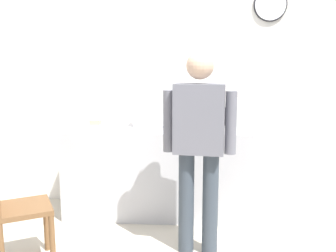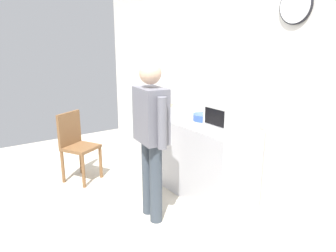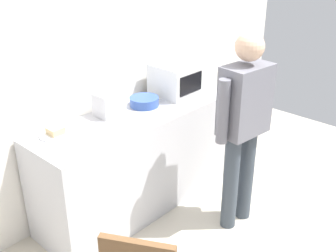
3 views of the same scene
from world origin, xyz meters
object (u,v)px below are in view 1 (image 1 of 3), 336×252
object	(u,v)px
person_standing	(199,138)
wooden_chair	(13,203)
sandwich_plate	(96,124)
salad_bowl	(176,124)
fork_utensil	(217,132)
spoon_utensil	(167,124)
microwave	(221,114)
toaster	(144,117)

from	to	relation	value
person_standing	wooden_chair	size ratio (longest dim) A/B	1.78
sandwich_plate	salad_bowl	size ratio (longest dim) A/B	0.98
sandwich_plate	wooden_chair	world-z (taller)	sandwich_plate
sandwich_plate	fork_utensil	size ratio (longest dim) A/B	1.50
person_standing	spoon_utensil	bearing A→B (deg)	106.71
spoon_utensil	person_standing	size ratio (longest dim) A/B	0.10
fork_utensil	person_standing	world-z (taller)	person_standing
microwave	sandwich_plate	size ratio (longest dim) A/B	1.97
microwave	salad_bowl	distance (m)	0.48
spoon_utensil	wooden_chair	size ratio (longest dim) A/B	0.18
wooden_chair	microwave	bearing A→B (deg)	36.04
microwave	fork_utensil	world-z (taller)	microwave
salad_bowl	fork_utensil	bearing A→B (deg)	-33.12
spoon_utensil	person_standing	xyz separation A→B (m)	(0.33, -1.10, 0.06)
sandwich_plate	person_standing	size ratio (longest dim) A/B	0.15
toaster	spoon_utensil	size ratio (longest dim) A/B	1.29
toaster	spoon_utensil	bearing A→B (deg)	29.74
salad_bowl	wooden_chair	size ratio (longest dim) A/B	0.28
sandwich_plate	spoon_utensil	xyz separation A→B (m)	(0.76, 0.14, -0.02)
microwave	wooden_chair	bearing A→B (deg)	-143.96
microwave	fork_utensil	size ratio (longest dim) A/B	2.94
spoon_utensil	sandwich_plate	bearing A→B (deg)	-169.81
microwave	person_standing	xyz separation A→B (m)	(-0.24, -0.89, -0.08)
microwave	salad_bowl	size ratio (longest dim) A/B	1.92
sandwich_plate	fork_utensil	distance (m)	1.33
salad_bowl	microwave	bearing A→B (deg)	-0.93
fork_utensil	sandwich_plate	bearing A→B (deg)	165.32
toaster	sandwich_plate	bearing A→B (deg)	-179.56
wooden_chair	person_standing	bearing A→B (deg)	12.89
sandwich_plate	toaster	world-z (taller)	toaster
salad_bowl	fork_utensil	distance (m)	0.49
toaster	wooden_chair	xyz separation A→B (m)	(-0.86, -1.29, -0.49)
salad_bowl	toaster	xyz separation A→B (m)	(-0.34, 0.07, 0.06)
salad_bowl	spoon_utensil	xyz separation A→B (m)	(-0.11, 0.21, -0.04)
sandwich_plate	fork_utensil	bearing A→B (deg)	-14.68
toaster	spoon_utensil	distance (m)	0.29
toaster	person_standing	bearing A→B (deg)	-59.75
microwave	sandwich_plate	world-z (taller)	microwave
microwave	person_standing	distance (m)	0.92
sandwich_plate	wooden_chair	distance (m)	1.39
microwave	spoon_utensil	distance (m)	0.63
spoon_utensil	wooden_chair	world-z (taller)	wooden_chair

